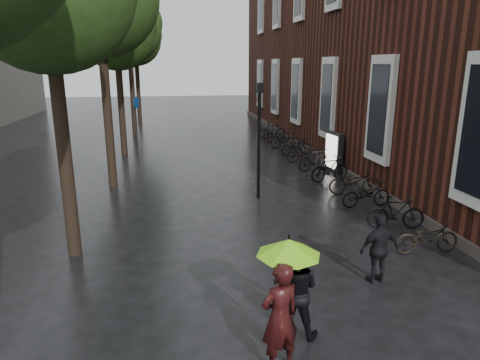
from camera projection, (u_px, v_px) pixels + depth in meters
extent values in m
cube|color=#38160F|center=(394.00, 35.00, 23.09)|extent=(10.00, 33.00, 12.00)
cube|color=silver|center=(381.00, 110.00, 14.53)|extent=(0.25, 1.60, 3.60)
cube|color=black|center=(379.00, 110.00, 14.52)|extent=(0.10, 1.20, 3.00)
cube|color=silver|center=(329.00, 98.00, 19.29)|extent=(0.25, 1.60, 3.60)
cube|color=black|center=(327.00, 98.00, 19.28)|extent=(0.10, 1.20, 3.00)
cube|color=silver|center=(297.00, 91.00, 24.05)|extent=(0.25, 1.60, 3.60)
cube|color=black|center=(295.00, 91.00, 24.04)|extent=(0.10, 1.20, 3.00)
cube|color=silver|center=(276.00, 87.00, 28.81)|extent=(0.25, 1.60, 3.60)
cube|color=black|center=(274.00, 87.00, 28.80)|extent=(0.10, 1.20, 3.00)
cube|color=silver|center=(260.00, 83.00, 33.57)|extent=(0.25, 1.60, 3.60)
cube|color=black|center=(259.00, 83.00, 33.56)|extent=(0.10, 1.20, 3.00)
cube|color=silver|center=(261.00, 9.00, 32.12)|extent=(0.25, 1.60, 3.60)
cube|color=black|center=(260.00, 9.00, 32.11)|extent=(0.10, 1.20, 3.00)
cube|color=#3F3833|center=(303.00, 144.00, 23.87)|extent=(0.40, 33.00, 0.30)
cylinder|color=black|center=(66.00, 164.00, 9.92)|extent=(0.32, 0.32, 4.51)
cylinder|color=black|center=(108.00, 121.00, 15.60)|extent=(0.32, 0.32, 4.95)
cylinder|color=black|center=(122.00, 111.00, 21.37)|extent=(0.32, 0.32, 4.40)
cylinder|color=black|center=(133.00, 98.00, 27.04)|extent=(0.32, 0.32, 4.79)
cylinder|color=black|center=(138.00, 94.00, 32.78)|extent=(0.32, 0.32, 4.57)
imported|color=black|center=(280.00, 317.00, 6.34)|extent=(0.74, 0.60, 1.76)
imported|color=black|center=(296.00, 290.00, 7.21)|extent=(1.00, 0.91, 1.66)
cylinder|color=black|center=(287.00, 285.00, 6.72)|extent=(0.02, 0.02, 1.29)
cone|color=#7EDC17|center=(289.00, 247.00, 6.55)|extent=(1.02, 1.02, 0.26)
cylinder|color=black|center=(289.00, 237.00, 6.50)|extent=(0.02, 0.02, 0.08)
imported|color=black|center=(379.00, 249.00, 8.97)|extent=(0.93, 0.49, 1.52)
imported|color=black|center=(427.00, 237.00, 10.45)|extent=(1.62, 0.62, 0.84)
imported|color=black|center=(396.00, 212.00, 12.01)|extent=(1.65, 0.79, 0.96)
imported|color=black|center=(366.00, 194.00, 13.84)|extent=(1.69, 0.66, 0.88)
imported|color=black|center=(354.00, 181.00, 15.17)|extent=(1.86, 0.84, 0.94)
imported|color=black|center=(330.00, 169.00, 16.81)|extent=(1.78, 0.88, 1.03)
imported|color=black|center=(316.00, 159.00, 18.52)|extent=(1.78, 0.82, 1.03)
imported|color=black|center=(303.00, 152.00, 20.03)|extent=(1.71, 0.63, 1.00)
imported|color=black|center=(296.00, 146.00, 21.79)|extent=(1.75, 0.92, 0.87)
imported|color=black|center=(285.00, 140.00, 23.44)|extent=(1.68, 0.60, 0.88)
imported|color=black|center=(276.00, 134.00, 25.15)|extent=(1.63, 0.53, 0.97)
imported|color=black|center=(272.00, 131.00, 26.46)|extent=(1.68, 0.56, 1.00)
cube|color=black|center=(334.00, 152.00, 18.23)|extent=(0.23, 1.13, 1.71)
cube|color=silver|center=(331.00, 151.00, 18.19)|extent=(0.04, 0.95, 1.40)
cylinder|color=black|center=(259.00, 146.00, 14.42)|extent=(0.11, 0.11, 3.66)
cube|color=black|center=(260.00, 88.00, 13.91)|extent=(0.20, 0.20, 0.32)
sphere|color=#FFE5B2|center=(260.00, 88.00, 13.91)|extent=(0.16, 0.16, 0.16)
cylinder|color=#262628|center=(136.00, 131.00, 20.85)|extent=(0.06, 0.06, 2.70)
cylinder|color=navy|center=(136.00, 103.00, 20.51)|extent=(0.03, 0.54, 0.54)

